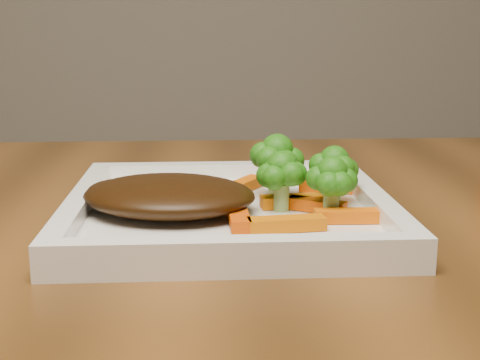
{
  "coord_description": "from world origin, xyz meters",
  "views": [
    {
      "loc": [
        -0.41,
        -0.45,
        0.92
      ],
      "look_at": [
        -0.37,
        0.11,
        0.79
      ],
      "focal_mm": 50.0,
      "sensor_mm": 36.0,
      "label": 1
    }
  ],
  "objects": [
    {
      "name": "carrot_3",
      "position": [
        -0.28,
        0.16,
        0.77
      ],
      "size": [
        0.06,
        0.03,
        0.01
      ],
      "primitive_type": "cube",
      "rotation": [
        0.0,
        0.0,
        -0.24
      ],
      "color": "#FF5504",
      "rests_on": "plate"
    },
    {
      "name": "plate",
      "position": [
        -0.38,
        0.11,
        0.76
      ],
      "size": [
        0.27,
        0.27,
        0.01
      ],
      "primitive_type": "cube",
      "color": "white",
      "rests_on": "dining_table"
    },
    {
      "name": "broccoli_2",
      "position": [
        -0.3,
        0.08,
        0.79
      ],
      "size": [
        0.06,
        0.06,
        0.06
      ],
      "primitive_type": null,
      "rotation": [
        0.0,
        0.0,
        -0.37
      ],
      "color": "#167213",
      "rests_on": "plate"
    },
    {
      "name": "carrot_0",
      "position": [
        -0.34,
        0.04,
        0.77
      ],
      "size": [
        0.06,
        0.02,
        0.01
      ],
      "primitive_type": "cube",
      "rotation": [
        0.0,
        0.0,
        0.11
      ],
      "color": "#CF6303",
      "rests_on": "plate"
    },
    {
      "name": "carrot_6",
      "position": [
        -0.32,
        0.11,
        0.77
      ],
      "size": [
        0.06,
        0.02,
        0.01
      ],
      "primitive_type": "cube",
      "rotation": [
        0.0,
        0.0,
        0.11
      ],
      "color": "orange",
      "rests_on": "plate"
    },
    {
      "name": "carrot_1",
      "position": [
        -0.29,
        0.06,
        0.77
      ],
      "size": [
        0.05,
        0.02,
        0.01
      ],
      "primitive_type": "cube",
      "rotation": [
        0.0,
        0.0,
        -0.02
      ],
      "color": "#DD5B03",
      "rests_on": "plate"
    },
    {
      "name": "carrot_2",
      "position": [
        -0.38,
        0.06,
        0.77
      ],
      "size": [
        0.02,
        0.06,
        0.01
      ],
      "primitive_type": "cube",
      "rotation": [
        0.0,
        0.0,
        1.6
      ],
      "color": "#D14403",
      "rests_on": "plate"
    },
    {
      "name": "carrot_4",
      "position": [
        -0.37,
        0.17,
        0.77
      ],
      "size": [
        0.04,
        0.06,
        0.01
      ],
      "primitive_type": "cube",
      "rotation": [
        0.0,
        0.0,
        1.0
      ],
      "color": "#E05E03",
      "rests_on": "plate"
    },
    {
      "name": "carrot_5",
      "position": [
        -0.31,
        0.09,
        0.77
      ],
      "size": [
        0.05,
        0.04,
        0.01
      ],
      "primitive_type": "cube",
      "rotation": [
        0.0,
        0.0,
        -0.53
      ],
      "color": "#FF5804",
      "rests_on": "plate"
    },
    {
      "name": "broccoli_3",
      "position": [
        -0.34,
        0.1,
        0.79
      ],
      "size": [
        0.06,
        0.06,
        0.06
      ],
      "primitive_type": null,
      "rotation": [
        0.0,
        0.0,
        -0.44
      ],
      "color": "#156410",
      "rests_on": "plate"
    },
    {
      "name": "broccoli_1",
      "position": [
        -0.29,
        0.11,
        0.79
      ],
      "size": [
        0.06,
        0.06,
        0.06
      ],
      "primitive_type": null,
      "rotation": [
        0.0,
        0.0,
        0.27
      ],
      "color": "#326E12",
      "rests_on": "plate"
    },
    {
      "name": "steak",
      "position": [
        -0.43,
        0.1,
        0.78
      ],
      "size": [
        0.16,
        0.14,
        0.03
      ],
      "primitive_type": "ellipsoid",
      "rotation": [
        0.0,
        0.0,
        -0.2
      ],
      "color": "#311B07",
      "rests_on": "plate"
    },
    {
      "name": "broccoli_0",
      "position": [
        -0.34,
        0.14,
        0.8
      ],
      "size": [
        0.07,
        0.07,
        0.07
      ],
      "primitive_type": null,
      "rotation": [
        0.0,
        0.0,
        0.29
      ],
      "color": "#2C6210",
      "rests_on": "plate"
    }
  ]
}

